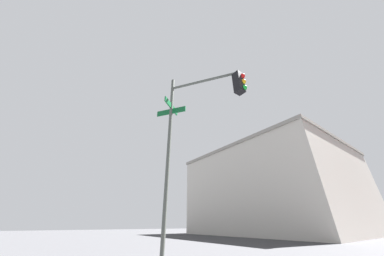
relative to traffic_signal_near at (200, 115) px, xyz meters
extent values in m
cylinder|color=#474C47|center=(-0.89, -0.61, -1.28)|extent=(0.12, 0.12, 6.23)
cylinder|color=#474C47|center=(0.12, 0.08, 1.43)|extent=(2.07, 1.46, 0.09)
cube|color=black|center=(1.13, 0.77, 0.98)|extent=(0.28, 0.28, 0.80)
sphere|color=red|center=(1.25, 0.86, 1.23)|extent=(0.18, 0.18, 0.18)
sphere|color=orange|center=(1.25, 0.86, 0.98)|extent=(0.18, 0.18, 0.18)
sphere|color=green|center=(1.25, 0.86, 0.73)|extent=(0.18, 0.18, 0.18)
cube|color=#0F5128|center=(-0.89, -0.61, 0.38)|extent=(0.93, 0.66, 0.20)
cube|color=#0F5128|center=(-0.89, -0.61, 0.60)|extent=(0.60, 0.85, 0.20)
cube|color=#BCB7AD|center=(-11.64, 23.27, 0.71)|extent=(19.17, 18.39, 10.21)
cube|color=gray|center=(-11.64, 23.27, 6.01)|extent=(19.47, 18.69, 0.40)
camera|label=1|loc=(4.01, -3.25, -3.19)|focal=17.15mm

